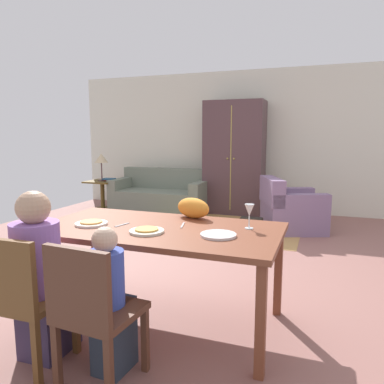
% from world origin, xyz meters
% --- Properties ---
extents(ground_plane, '(7.20, 6.01, 0.02)m').
position_xyz_m(ground_plane, '(0.00, 0.41, -0.01)').
color(ground_plane, '#8F5E56').
extents(back_wall, '(7.20, 0.10, 2.70)m').
position_xyz_m(back_wall, '(0.00, 3.46, 1.35)').
color(back_wall, silver).
rests_on(back_wall, ground_plane).
extents(dining_table, '(1.85, 0.98, 0.76)m').
position_xyz_m(dining_table, '(0.26, -1.22, 0.69)').
color(dining_table, brown).
rests_on(dining_table, ground_plane).
extents(plate_near_man, '(0.25, 0.25, 0.02)m').
position_xyz_m(plate_near_man, '(-0.25, -1.34, 0.77)').
color(plate_near_man, white).
rests_on(plate_near_man, dining_table).
extents(pizza_near_man, '(0.17, 0.17, 0.01)m').
position_xyz_m(pizza_near_man, '(-0.25, -1.34, 0.78)').
color(pizza_near_man, gold).
rests_on(pizza_near_man, plate_near_man).
extents(plate_near_child, '(0.25, 0.25, 0.02)m').
position_xyz_m(plate_near_child, '(0.26, -1.40, 0.77)').
color(plate_near_child, silver).
rests_on(plate_near_child, dining_table).
extents(pizza_near_child, '(0.17, 0.17, 0.01)m').
position_xyz_m(pizza_near_child, '(0.26, -1.40, 0.78)').
color(pizza_near_child, gold).
rests_on(pizza_near_child, plate_near_child).
extents(plate_near_woman, '(0.25, 0.25, 0.02)m').
position_xyz_m(plate_near_woman, '(0.77, -1.32, 0.77)').
color(plate_near_woman, silver).
rests_on(plate_near_woman, dining_table).
extents(wine_glass, '(0.07, 0.07, 0.19)m').
position_xyz_m(wine_glass, '(0.93, -1.04, 0.89)').
color(wine_glass, silver).
rests_on(wine_glass, dining_table).
extents(fork, '(0.05, 0.15, 0.01)m').
position_xyz_m(fork, '(-0.02, -1.27, 0.76)').
color(fork, silver).
rests_on(fork, dining_table).
extents(knife, '(0.05, 0.17, 0.01)m').
position_xyz_m(knife, '(0.43, -1.12, 0.76)').
color(knife, silver).
rests_on(knife, dining_table).
extents(dining_chair_man, '(0.43, 0.43, 0.87)m').
position_xyz_m(dining_chair_man, '(-0.25, -2.07, 0.49)').
color(dining_chair_man, brown).
rests_on(dining_chair_man, ground_plane).
extents(person_man, '(0.30, 0.40, 1.11)m').
position_xyz_m(person_man, '(-0.25, -1.90, 0.51)').
color(person_man, '#392E4D').
rests_on(person_man, ground_plane).
extents(dining_chair_child, '(0.45, 0.45, 0.87)m').
position_xyz_m(dining_chair_child, '(0.25, -2.07, 0.49)').
color(dining_chair_child, '#512E1F').
rests_on(dining_chair_child, ground_plane).
extents(person_child, '(0.22, 0.29, 0.92)m').
position_xyz_m(person_child, '(0.26, -1.90, 0.43)').
color(person_child, '#283240').
rests_on(person_child, ground_plane).
extents(cat, '(0.36, 0.26, 0.17)m').
position_xyz_m(cat, '(0.41, -0.84, 0.84)').
color(cat, orange).
rests_on(cat, dining_table).
extents(area_rug, '(2.60, 1.80, 0.01)m').
position_xyz_m(area_rug, '(-0.15, 1.86, 0.00)').
color(area_rug, tan).
rests_on(area_rug, ground_plane).
extents(couch, '(1.84, 0.86, 0.82)m').
position_xyz_m(couch, '(-1.54, 2.72, 0.30)').
color(couch, slate).
rests_on(couch, ground_plane).
extents(armchair, '(1.11, 1.11, 0.82)m').
position_xyz_m(armchair, '(0.96, 2.05, 0.32)').
color(armchair, slate).
rests_on(armchair, ground_plane).
extents(armoire, '(1.10, 0.59, 2.10)m').
position_xyz_m(armoire, '(-0.17, 3.07, 1.05)').
color(armoire, '#4E3438').
rests_on(armoire, ground_plane).
extents(side_table, '(0.56, 0.56, 0.58)m').
position_xyz_m(side_table, '(-2.70, 2.46, 0.38)').
color(side_table, brown).
rests_on(side_table, ground_plane).
extents(table_lamp, '(0.26, 0.26, 0.54)m').
position_xyz_m(table_lamp, '(-2.70, 2.46, 1.01)').
color(table_lamp, brown).
rests_on(table_lamp, side_table).
extents(book_lower, '(0.22, 0.16, 0.03)m').
position_xyz_m(book_lower, '(-2.52, 2.49, 0.59)').
color(book_lower, '#A1312A').
rests_on(book_lower, side_table).
extents(book_upper, '(0.22, 0.16, 0.03)m').
position_xyz_m(book_upper, '(-2.53, 2.46, 0.62)').
color(book_upper, '#245076').
rests_on(book_upper, book_lower).
extents(handbag, '(0.32, 0.16, 0.26)m').
position_xyz_m(handbag, '(0.46, 1.56, 0.13)').
color(handbag, '#28251F').
rests_on(handbag, ground_plane).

